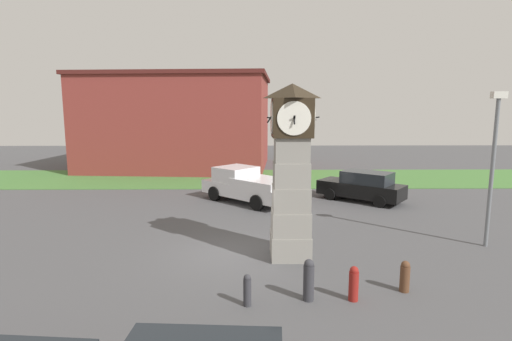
% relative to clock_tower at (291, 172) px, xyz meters
% --- Properties ---
extents(ground_plane, '(83.06, 83.06, 0.00)m').
position_rel_clock_tower_xyz_m(ground_plane, '(-1.91, 0.31, -2.94)').
color(ground_plane, '#4C4C4F').
extents(clock_tower, '(1.72, 1.62, 5.83)m').
position_rel_clock_tower_xyz_m(clock_tower, '(0.00, 0.00, 0.00)').
color(clock_tower, gray).
rests_on(clock_tower, ground_plane).
extents(bollard_near_tower, '(0.27, 0.27, 0.89)m').
position_rel_clock_tower_xyz_m(bollard_near_tower, '(2.92, -2.66, -2.49)').
color(bollard_near_tower, brown).
rests_on(bollard_near_tower, ground_plane).
extents(bollard_mid_row, '(0.26, 0.26, 0.95)m').
position_rel_clock_tower_xyz_m(bollard_mid_row, '(1.37, -3.17, -2.46)').
color(bollard_mid_row, maroon).
rests_on(bollard_mid_row, ground_plane).
extents(bollard_far_row, '(0.29, 0.29, 1.13)m').
position_rel_clock_tower_xyz_m(bollard_far_row, '(0.18, -3.14, -2.37)').
color(bollard_far_row, '#333338').
rests_on(bollard_far_row, ground_plane).
extents(bollard_end_row, '(0.21, 0.21, 0.85)m').
position_rel_clock_tower_xyz_m(bollard_end_row, '(-1.44, -3.43, -2.51)').
color(bollard_end_row, '#333338').
rests_on(bollard_end_row, ground_plane).
extents(car_far_lot, '(4.63, 4.21, 1.66)m').
position_rel_clock_tower_xyz_m(car_far_lot, '(4.76, 8.29, -2.11)').
color(car_far_lot, black).
rests_on(car_far_lot, ground_plane).
extents(pickup_truck, '(5.29, 5.18, 1.85)m').
position_rel_clock_tower_xyz_m(pickup_truck, '(-1.52, 8.16, -2.01)').
color(pickup_truck, silver).
rests_on(pickup_truck, ground_plane).
extents(street_lamp_far_side, '(0.50, 0.24, 5.62)m').
position_rel_clock_tower_xyz_m(street_lamp_far_side, '(7.34, 0.99, 0.35)').
color(street_lamp_far_side, slate).
rests_on(street_lamp_far_side, ground_plane).
extents(warehouse_blue_far, '(15.93, 12.62, 7.80)m').
position_rel_clock_tower_xyz_m(warehouse_blue_far, '(-7.42, 21.68, 0.97)').
color(warehouse_blue_far, maroon).
rests_on(warehouse_blue_far, ground_plane).
extents(grass_verge_far, '(49.83, 7.79, 0.04)m').
position_rel_clock_tower_xyz_m(grass_verge_far, '(-0.56, 15.53, -2.92)').
color(grass_verge_far, '#477A38').
rests_on(grass_verge_far, ground_plane).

